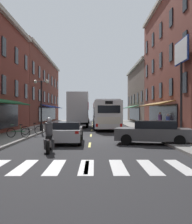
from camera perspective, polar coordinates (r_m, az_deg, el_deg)
ground_plane at (r=19.94m, az=-1.12°, el=-5.64°), size 34.80×80.00×0.10m
lane_centre_dashes at (r=19.69m, az=-1.13°, el=-5.56°), size 0.14×73.90×0.01m
crosswalk_near at (r=10.04m, az=-1.91°, el=-11.07°), size 7.10×2.80×0.01m
sidewalk_left at (r=20.86m, az=-17.62°, el=-5.06°), size 3.00×80.00×0.14m
sidewalk_right at (r=20.71m, az=15.49°, el=-5.10°), size 3.00×80.00×0.14m
billboard_sign at (r=23.13m, az=16.96°, el=9.89°), size 0.40×3.24×7.40m
transit_bus at (r=30.94m, az=1.91°, el=-0.46°), size 2.80×11.21×3.12m
box_truck at (r=35.00m, az=-3.56°, el=0.45°), size 2.57×7.98×4.17m
sedan_near at (r=47.17m, az=-2.58°, el=-1.43°), size 2.06×4.28×1.32m
sedan_mid at (r=17.49m, az=-5.99°, el=-4.05°), size 2.00×4.55×1.30m
sedan_far at (r=17.01m, az=11.60°, el=-4.04°), size 4.64×2.68×1.40m
motorcycle_rider at (r=13.61m, az=-9.51°, el=-5.12°), size 0.62×2.07×1.66m
bicycle_near at (r=22.51m, az=-12.87°, el=-3.57°), size 1.68×0.55×0.91m
bicycle_mid at (r=20.22m, az=-15.52°, el=-3.99°), size 1.71×0.48×0.91m
pedestrian_mid at (r=24.21m, az=14.43°, el=-2.22°), size 0.36×0.36×1.62m
pedestrian_far at (r=28.20m, az=12.90°, el=-1.75°), size 0.36×0.36×1.73m
street_lamp_twin at (r=26.82m, az=-11.07°, el=1.92°), size 1.42×0.32×4.77m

